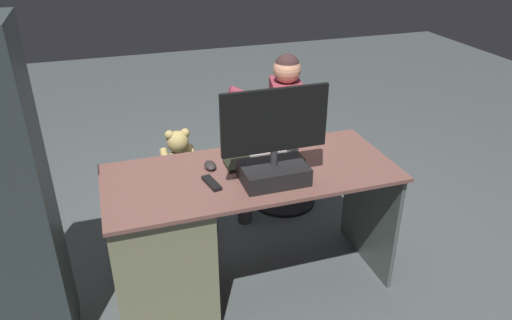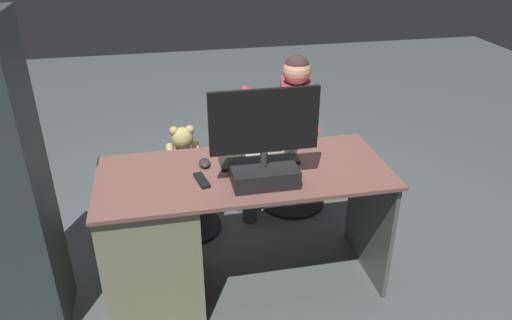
{
  "view_description": "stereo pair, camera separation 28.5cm",
  "coord_description": "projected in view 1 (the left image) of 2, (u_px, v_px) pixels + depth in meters",
  "views": [
    {
      "loc": [
        0.66,
        2.41,
        1.94
      ],
      "look_at": [
        -0.13,
        -0.0,
        0.63
      ],
      "focal_mm": 34.03,
      "sensor_mm": 36.0,
      "label": 1
    },
    {
      "loc": [
        0.38,
        2.48,
        1.94
      ],
      "look_at": [
        -0.13,
        -0.0,
        0.63
      ],
      "focal_mm": 34.03,
      "sensor_mm": 36.0,
      "label": 2
    }
  ],
  "objects": [
    {
      "name": "tv_remote",
      "position": [
        212.0,
        183.0,
        2.38
      ],
      "size": [
        0.07,
        0.16,
        0.02
      ],
      "primitive_type": "cube",
      "rotation": [
        0.0,
        0.0,
        0.21
      ],
      "color": "black",
      "rests_on": "desk"
    },
    {
      "name": "teddy_bear",
      "position": [
        179.0,
        154.0,
        3.02
      ],
      "size": [
        0.22,
        0.22,
        0.31
      ],
      "color": "tan",
      "rests_on": "office_chair_teddy"
    },
    {
      "name": "visitor_chair",
      "position": [
        284.0,
        171.0,
        3.53
      ],
      "size": [
        0.47,
        0.47,
        0.45
      ],
      "color": "black",
      "rests_on": "ground_plane"
    },
    {
      "name": "keyboard",
      "position": [
        264.0,
        160.0,
        2.6
      ],
      "size": [
        0.42,
        0.14,
        0.02
      ],
      "primitive_type": "cube",
      "color": "black",
      "rests_on": "desk"
    },
    {
      "name": "monitor",
      "position": [
        274.0,
        152.0,
        2.35
      ],
      "size": [
        0.53,
        0.22,
        0.48
      ],
      "color": "black",
      "rests_on": "desk"
    },
    {
      "name": "cup",
      "position": [
        291.0,
        144.0,
        2.68
      ],
      "size": [
        0.08,
        0.08,
        0.1
      ],
      "primitive_type": "cylinder",
      "color": "white",
      "rests_on": "desk"
    },
    {
      "name": "computer_mouse",
      "position": [
        210.0,
        165.0,
        2.53
      ],
      "size": [
        0.06,
        0.1,
        0.04
      ],
      "primitive_type": "ellipsoid",
      "color": "#2E2727",
      "rests_on": "desk"
    },
    {
      "name": "ground_plane",
      "position": [
        237.0,
        250.0,
        3.11
      ],
      "size": [
        10.0,
        10.0,
        0.0
      ],
      "primitive_type": "plane",
      "color": "#4A5152"
    },
    {
      "name": "person",
      "position": [
        275.0,
        122.0,
        3.3
      ],
      "size": [
        0.57,
        0.54,
        1.11
      ],
      "color": "#8E3545",
      "rests_on": "ground_plane"
    },
    {
      "name": "desk",
      "position": [
        178.0,
        241.0,
        2.55
      ],
      "size": [
        1.51,
        0.65,
        0.74
      ],
      "color": "brown",
      "rests_on": "ground_plane"
    },
    {
      "name": "office_chair_teddy",
      "position": [
        183.0,
        199.0,
        3.16
      ],
      "size": [
        0.44,
        0.44,
        0.45
      ],
      "color": "black",
      "rests_on": "ground_plane"
    },
    {
      "name": "notebook_binder",
      "position": [
        277.0,
        167.0,
        2.53
      ],
      "size": [
        0.23,
        0.31,
        0.02
      ],
      "primitive_type": "cube",
      "rotation": [
        0.0,
        0.0,
        -0.03
      ],
      "color": "beige",
      "rests_on": "desk"
    }
  ]
}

